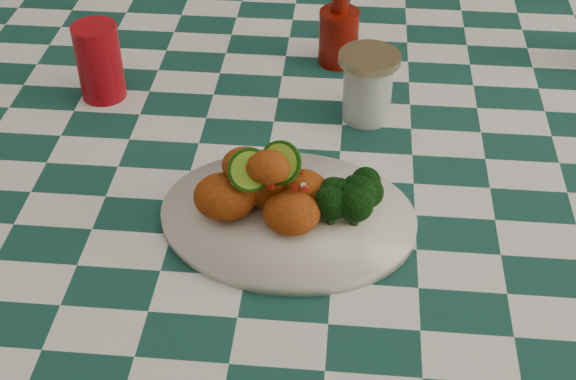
# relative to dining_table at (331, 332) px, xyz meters

# --- Properties ---
(dining_table) EXTENTS (1.66, 1.06, 0.79)m
(dining_table) POSITION_rel_dining_table_xyz_m (0.00, 0.00, 0.00)
(dining_table) COLOR #15453C
(dining_table) RESTS_ON ground
(plate) EXTENTS (0.34, 0.28, 0.02)m
(plate) POSITION_rel_dining_table_xyz_m (-0.06, -0.16, 0.40)
(plate) COLOR silver
(plate) RESTS_ON dining_table
(fried_chicken_pile) EXTENTS (0.15, 0.11, 0.10)m
(fried_chicken_pile) POSITION_rel_dining_table_xyz_m (-0.08, -0.16, 0.46)
(fried_chicken_pile) COLOR #AB4110
(fried_chicken_pile) RESTS_ON plate
(broccoli_side) EXTENTS (0.07, 0.07, 0.05)m
(broccoli_side) POSITION_rel_dining_table_xyz_m (0.01, -0.15, 0.44)
(broccoli_side) COLOR black
(broccoli_side) RESTS_ON plate
(red_tumbler) EXTENTS (0.09, 0.09, 0.12)m
(red_tumbler) POSITION_rel_dining_table_xyz_m (-0.37, 0.11, 0.45)
(red_tumbler) COLOR #9E0812
(red_tumbler) RESTS_ON dining_table
(ketchup_bottle) EXTENTS (0.08, 0.08, 0.14)m
(ketchup_bottle) POSITION_rel_dining_table_xyz_m (-0.02, 0.25, 0.46)
(ketchup_bottle) COLOR #6B0D05
(ketchup_bottle) RESTS_ON dining_table
(mason_jar) EXTENTS (0.10, 0.10, 0.11)m
(mason_jar) POSITION_rel_dining_table_xyz_m (0.03, 0.09, 0.45)
(mason_jar) COLOR #B2BCBA
(mason_jar) RESTS_ON dining_table
(wooden_chair_left) EXTENTS (0.52, 0.53, 0.92)m
(wooden_chair_left) POSITION_rel_dining_table_xyz_m (-0.47, 0.67, 0.07)
(wooden_chair_left) COLOR #472814
(wooden_chair_left) RESTS_ON ground
(wooden_chair_right) EXTENTS (0.49, 0.51, 0.99)m
(wooden_chair_right) POSITION_rel_dining_table_xyz_m (0.25, 0.71, 0.10)
(wooden_chair_right) COLOR #472814
(wooden_chair_right) RESTS_ON ground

